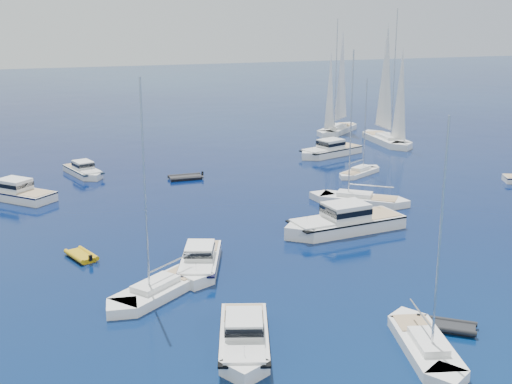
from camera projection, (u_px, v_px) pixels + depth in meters
ground at (397, 335)px, 40.98m from camera, size 400.00×400.00×0.00m
motor_cruiser_near at (244, 347)px, 39.50m from camera, size 5.51×9.78×2.45m
motor_cruiser_left at (200, 269)px, 51.39m from camera, size 5.65×9.53×2.39m
motor_cruiser_centre at (343, 231)px, 60.05m from camera, size 12.68×5.29×3.23m
motor_cruiser_far_l at (14, 198)px, 70.21m from camera, size 9.45×9.62×2.71m
motor_cruiser_distant at (329, 155)px, 90.61m from camera, size 10.96×6.69×2.76m
motor_cruiser_horizon at (84, 175)px, 79.96m from camera, size 4.80×8.56×2.15m
sailboat_fore at (425, 351)px, 39.06m from camera, size 4.80×10.15×14.44m
sailboat_mid_r at (359, 203)px, 68.61m from camera, size 10.28×8.81×15.88m
sailboat_mid_l at (160, 294)px, 46.91m from camera, size 10.08×8.73×15.64m
sailboat_centre at (359, 174)px, 80.25m from camera, size 7.93×5.86×11.74m
sailboat_sails_r at (386, 143)px, 98.88m from camera, size 4.20×13.63×19.79m
sailboat_sails_far at (337, 132)px, 107.21m from camera, size 11.34×10.72×18.22m
tender_yellow at (82, 258)px, 53.54m from camera, size 2.92×3.80×0.95m
tender_grey_near at (448, 330)px, 41.69m from camera, size 4.07×3.77×0.95m
tender_grey_far at (185, 179)px, 78.11m from camera, size 4.10×2.23×0.95m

